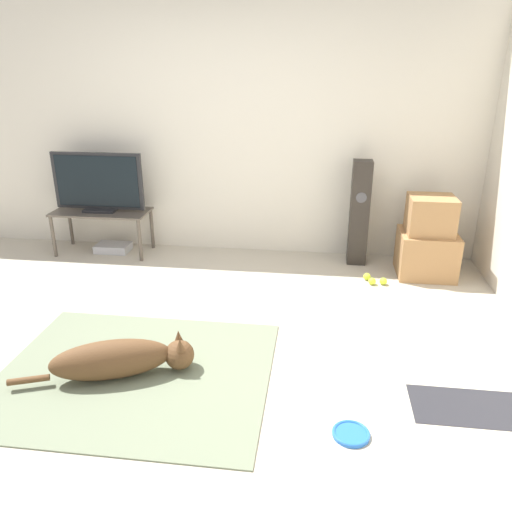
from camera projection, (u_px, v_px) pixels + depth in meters
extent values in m
plane|color=#BCB29E|center=(166.00, 352.00, 3.47)|extent=(12.00, 12.00, 0.00)
cube|color=silver|center=(220.00, 127.00, 4.94)|extent=(8.00, 0.06, 2.55)
cube|color=slate|center=(135.00, 373.00, 3.23)|extent=(1.74, 1.45, 0.01)
ellipsoid|color=brown|center=(111.00, 360.00, 3.13)|extent=(0.78, 0.47, 0.26)
sphere|color=brown|center=(179.00, 355.00, 3.24)|extent=(0.19, 0.19, 0.19)
cone|color=brown|center=(179.00, 336.00, 3.25)|extent=(0.06, 0.06, 0.09)
cone|color=brown|center=(180.00, 345.00, 3.15)|extent=(0.06, 0.06, 0.09)
cylinder|color=brown|center=(29.00, 380.00, 3.05)|extent=(0.24, 0.12, 0.04)
cylinder|color=blue|center=(351.00, 434.00, 2.70)|extent=(0.20, 0.20, 0.02)
torus|color=blue|center=(351.00, 433.00, 2.69)|extent=(0.21, 0.21, 0.02)
cube|color=#A87A4C|center=(426.00, 254.00, 4.65)|extent=(0.51, 0.47, 0.41)
cube|color=#A87A4C|center=(431.00, 215.00, 4.51)|extent=(0.41, 0.37, 0.34)
cube|color=#2D2823|center=(359.00, 213.00, 4.82)|extent=(0.18, 0.18, 1.02)
cylinder|color=#4C4C51|center=(361.00, 198.00, 4.67)|extent=(0.10, 0.00, 0.10)
cube|color=brown|center=(101.00, 212.00, 5.11)|extent=(0.97, 0.43, 0.02)
cylinder|color=brown|center=(53.00, 237.00, 5.08)|extent=(0.04, 0.04, 0.43)
cylinder|color=brown|center=(140.00, 241.00, 4.97)|extent=(0.04, 0.04, 0.43)
cylinder|color=brown|center=(71.00, 225.00, 5.42)|extent=(0.04, 0.04, 0.43)
cylinder|color=brown|center=(152.00, 229.00, 5.31)|extent=(0.04, 0.04, 0.43)
cube|color=#232326|center=(101.00, 210.00, 5.10)|extent=(0.32, 0.20, 0.03)
cube|color=#232326|center=(98.00, 181.00, 5.00)|extent=(0.93, 0.04, 0.57)
cube|color=black|center=(97.00, 181.00, 4.98)|extent=(0.85, 0.01, 0.51)
sphere|color=#C6E033|center=(367.00, 277.00, 4.59)|extent=(0.07, 0.07, 0.07)
sphere|color=#C6E033|center=(383.00, 281.00, 4.49)|extent=(0.07, 0.07, 0.07)
sphere|color=#C6E033|center=(372.00, 281.00, 4.49)|extent=(0.07, 0.07, 0.07)
cube|color=#B7B7BC|center=(113.00, 248.00, 5.27)|extent=(0.35, 0.23, 0.08)
cube|color=#28282D|center=(474.00, 408.00, 2.91)|extent=(0.72, 0.36, 0.01)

